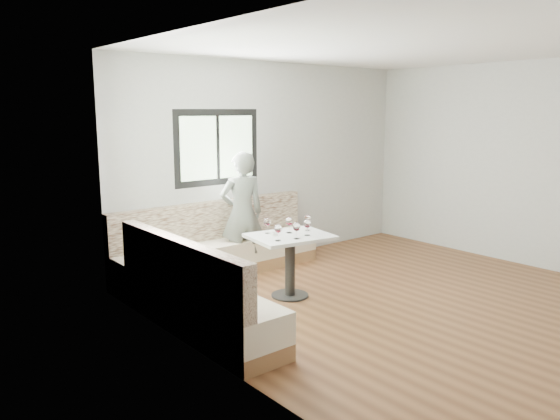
# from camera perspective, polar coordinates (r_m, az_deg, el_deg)

# --- Properties ---
(room) EXTENTS (5.01, 5.01, 2.81)m
(room) POSITION_cam_1_polar(r_m,az_deg,el_deg) (6.08, 12.77, 3.28)
(room) COLOR brown
(room) RESTS_ON ground
(banquette) EXTENTS (2.90, 2.80, 0.95)m
(banquette) POSITION_cam_1_polar(r_m,az_deg,el_deg) (6.44, -7.29, -5.98)
(banquette) COLOR brown
(banquette) RESTS_ON ground
(table) EXTENTS (0.99, 0.83, 0.73)m
(table) POSITION_cam_1_polar(r_m,az_deg,el_deg) (6.28, 1.06, -4.25)
(table) COLOR black
(table) RESTS_ON ground
(person) EXTENTS (0.67, 0.54, 1.62)m
(person) POSITION_cam_1_polar(r_m,az_deg,el_deg) (7.14, -3.99, -0.34)
(person) COLOR #5D625B
(person) RESTS_ON ground
(olive_ramekin) EXTENTS (0.09, 0.09, 0.03)m
(olive_ramekin) POSITION_cam_1_polar(r_m,az_deg,el_deg) (6.21, -0.61, -2.50)
(olive_ramekin) COLOR white
(olive_ramekin) RESTS_ON table
(wine_glass_a) EXTENTS (0.08, 0.08, 0.19)m
(wine_glass_a) POSITION_cam_1_polar(r_m,az_deg,el_deg) (5.94, -0.22, -2.01)
(wine_glass_a) COLOR white
(wine_glass_a) RESTS_ON table
(wine_glass_b) EXTENTS (0.08, 0.08, 0.19)m
(wine_glass_b) POSITION_cam_1_polar(r_m,az_deg,el_deg) (6.02, 1.74, -1.82)
(wine_glass_b) COLOR white
(wine_glass_b) RESTS_ON table
(wine_glass_c) EXTENTS (0.08, 0.08, 0.19)m
(wine_glass_c) POSITION_cam_1_polar(r_m,az_deg,el_deg) (6.19, 2.86, -1.49)
(wine_glass_c) COLOR white
(wine_glass_c) RESTS_ON table
(wine_glass_d) EXTENTS (0.08, 0.08, 0.19)m
(wine_glass_d) POSITION_cam_1_polar(r_m,az_deg,el_deg) (6.31, 0.97, -1.25)
(wine_glass_d) COLOR white
(wine_glass_d) RESTS_ON table
(wine_glass_e) EXTENTS (0.08, 0.08, 0.19)m
(wine_glass_e) POSITION_cam_1_polar(r_m,az_deg,el_deg) (6.45, 2.92, -1.02)
(wine_glass_e) COLOR white
(wine_glass_e) RESTS_ON table
(wine_glass_f) EXTENTS (0.08, 0.08, 0.19)m
(wine_glass_f) POSITION_cam_1_polar(r_m,az_deg,el_deg) (6.29, -1.33, -1.30)
(wine_glass_f) COLOR white
(wine_glass_f) RESTS_ON table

